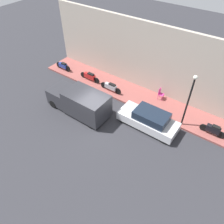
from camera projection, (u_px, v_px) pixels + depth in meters
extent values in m
plane|color=#2D2D33|center=(96.00, 122.00, 16.30)|extent=(60.00, 60.00, 0.00)
cube|color=#934C47|center=(128.00, 92.00, 18.87)|extent=(2.68, 17.19, 0.15)
cube|color=#B2A899|center=(139.00, 56.00, 17.85)|extent=(0.30, 17.19, 5.80)
cube|color=silver|center=(148.00, 121.00, 15.65)|extent=(1.69, 4.32, 0.66)
cube|color=#192333|center=(151.00, 116.00, 15.13)|extent=(1.49, 2.37, 0.59)
cylinder|color=black|center=(123.00, 119.00, 16.06)|extent=(0.20, 0.68, 0.68)
cylinder|color=black|center=(133.00, 108.00, 16.92)|extent=(0.20, 0.68, 0.68)
cylinder|color=black|center=(164.00, 139.00, 14.62)|extent=(0.20, 0.68, 0.68)
cylinder|color=black|center=(173.00, 127.00, 15.49)|extent=(0.20, 0.68, 0.68)
cube|color=#2D2D33|center=(87.00, 104.00, 16.13)|extent=(1.99, 3.27, 1.81)
cube|color=#2D2D33|center=(63.00, 95.00, 17.40)|extent=(1.89, 1.76, 1.27)
cube|color=#192333|center=(60.00, 90.00, 17.27)|extent=(1.69, 0.97, 0.51)
cylinder|color=black|center=(53.00, 104.00, 17.33)|extent=(0.22, 0.67, 0.67)
cylinder|color=black|center=(69.00, 93.00, 18.37)|extent=(0.22, 0.67, 0.67)
cylinder|color=black|center=(91.00, 124.00, 15.66)|extent=(0.22, 0.67, 0.67)
cylinder|color=black|center=(105.00, 111.00, 16.70)|extent=(0.22, 0.67, 0.67)
cube|color=#B7B7BF|center=(111.00, 87.00, 18.59)|extent=(0.30, 1.11, 0.42)
cube|color=black|center=(112.00, 85.00, 18.35)|extent=(0.27, 0.60, 0.12)
cylinder|color=black|center=(104.00, 85.00, 19.03)|extent=(0.10, 0.57, 0.57)
cylinder|color=black|center=(118.00, 91.00, 18.38)|extent=(0.10, 0.57, 0.57)
cube|color=black|center=(213.00, 129.00, 14.91)|extent=(0.30, 0.94, 0.47)
cube|color=black|center=(216.00, 127.00, 14.66)|extent=(0.27, 0.51, 0.12)
cylinder|color=black|center=(203.00, 127.00, 15.31)|extent=(0.10, 0.55, 0.55)
cylinder|color=black|center=(221.00, 135.00, 14.78)|extent=(0.10, 0.55, 0.55)
cube|color=navy|center=(63.00, 66.00, 21.14)|extent=(0.30, 0.94, 0.38)
cube|color=black|center=(64.00, 64.00, 20.92)|extent=(0.27, 0.51, 0.12)
cylinder|color=black|center=(59.00, 65.00, 21.48)|extent=(0.10, 0.63, 0.63)
cylinder|color=black|center=(68.00, 69.00, 20.99)|extent=(0.10, 0.63, 0.63)
cube|color=#B21E1E|center=(90.00, 76.00, 19.80)|extent=(0.30, 1.15, 0.43)
cube|color=black|center=(91.00, 74.00, 19.55)|extent=(0.27, 0.63, 0.12)
cylinder|color=black|center=(83.00, 75.00, 20.26)|extent=(0.10, 0.54, 0.54)
cylinder|color=black|center=(97.00, 81.00, 19.57)|extent=(0.10, 0.54, 0.54)
cylinder|color=black|center=(188.00, 103.00, 14.61)|extent=(0.12, 0.12, 3.95)
sphere|color=silver|center=(195.00, 77.00, 13.22)|extent=(0.28, 0.28, 0.28)
cube|color=#D8338C|center=(161.00, 94.00, 17.76)|extent=(0.40, 0.40, 0.04)
cube|color=#D8338C|center=(160.00, 91.00, 17.65)|extent=(0.40, 0.04, 0.50)
cylinder|color=#D8338C|center=(162.00, 99.00, 17.75)|extent=(0.04, 0.04, 0.46)
cylinder|color=#D8338C|center=(164.00, 96.00, 17.96)|extent=(0.04, 0.04, 0.46)
cylinder|color=#D8338C|center=(158.00, 97.00, 17.90)|extent=(0.04, 0.04, 0.46)
cylinder|color=#D8338C|center=(160.00, 95.00, 18.10)|extent=(0.04, 0.04, 0.46)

